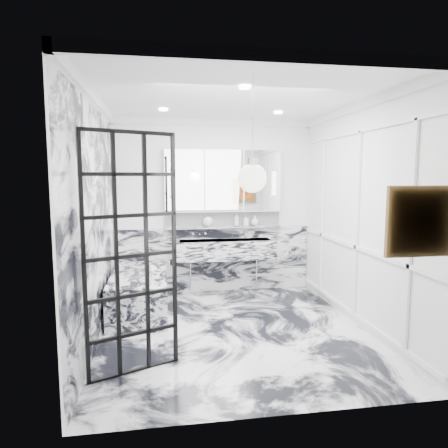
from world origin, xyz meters
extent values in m
plane|color=silver|center=(0.00, 0.00, 0.00)|extent=(3.60, 3.60, 0.00)
plane|color=white|center=(0.00, 0.00, 2.80)|extent=(3.60, 3.60, 0.00)
plane|color=white|center=(0.00, 1.80, 1.40)|extent=(3.60, 0.00, 3.60)
plane|color=white|center=(0.00, -1.80, 1.40)|extent=(3.60, 0.00, 3.60)
plane|color=white|center=(-1.60, 0.00, 1.40)|extent=(0.00, 3.60, 3.60)
plane|color=white|center=(1.60, 0.00, 1.40)|extent=(0.00, 3.60, 3.60)
cube|color=silver|center=(0.00, 1.78, 0.53)|extent=(3.18, 0.05, 1.05)
cube|color=silver|center=(-1.59, 0.00, 1.34)|extent=(0.02, 3.56, 2.68)
cube|color=white|center=(1.58, 0.00, 1.30)|extent=(0.03, 3.40, 2.30)
imported|color=#8C5919|center=(0.36, 1.71, 1.19)|extent=(0.10, 0.10, 0.20)
imported|color=#4C4C51|center=(0.51, 1.71, 1.18)|extent=(0.09, 0.09, 0.17)
imported|color=silver|center=(0.67, 1.71, 1.17)|extent=(0.16, 0.16, 0.16)
sphere|color=white|center=(-0.11, 1.71, 1.17)|extent=(0.16, 0.16, 0.16)
cylinder|color=#8C5919|center=(0.38, 1.71, 1.14)|extent=(0.04, 0.04, 0.10)
cylinder|color=silver|center=(-1.00, 0.26, 0.61)|extent=(0.09, 0.09, 0.12)
cube|color=#D94816|center=(1.20, -1.76, 1.53)|extent=(0.48, 0.05, 0.48)
sphere|color=white|center=(-0.07, -1.29, 1.88)|extent=(0.25, 0.25, 0.25)
cube|color=silver|center=(0.15, 1.55, 0.73)|extent=(1.60, 0.45, 0.30)
cube|color=silver|center=(0.15, 1.72, 1.07)|extent=(1.90, 0.14, 0.04)
cube|color=white|center=(0.15, 1.78, 1.21)|extent=(1.90, 0.03, 0.23)
cube|color=white|center=(0.15, 1.73, 1.82)|extent=(1.90, 0.16, 1.00)
cylinder|color=white|center=(-0.67, 1.63, 1.78)|extent=(0.07, 0.07, 0.40)
cylinder|color=white|center=(0.97, 1.63, 1.78)|extent=(0.07, 0.07, 0.40)
cube|color=silver|center=(-1.18, 0.90, 0.28)|extent=(0.75, 1.65, 0.55)
camera|label=1|loc=(-0.86, -4.66, 1.89)|focal=32.00mm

